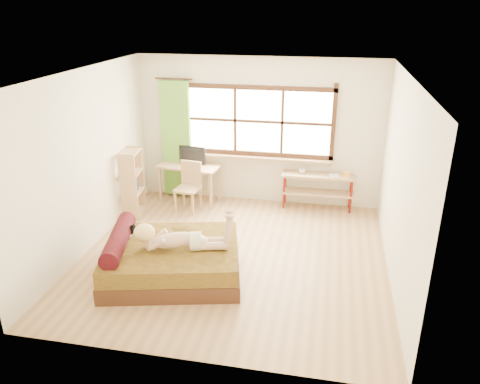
% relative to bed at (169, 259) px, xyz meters
% --- Properties ---
extents(floor, '(4.50, 4.50, 0.00)m').
position_rel_bed_xyz_m(floor, '(0.78, 0.65, -0.25)').
color(floor, '#9E754C').
rests_on(floor, ground).
extents(ceiling, '(4.50, 4.50, 0.00)m').
position_rel_bed_xyz_m(ceiling, '(0.78, 0.65, 2.45)').
color(ceiling, white).
rests_on(ceiling, wall_back).
extents(wall_back, '(4.50, 0.00, 4.50)m').
position_rel_bed_xyz_m(wall_back, '(0.78, 2.90, 1.10)').
color(wall_back, silver).
rests_on(wall_back, floor).
extents(wall_front, '(4.50, 0.00, 4.50)m').
position_rel_bed_xyz_m(wall_front, '(0.78, -1.60, 1.10)').
color(wall_front, silver).
rests_on(wall_front, floor).
extents(wall_left, '(0.00, 4.50, 4.50)m').
position_rel_bed_xyz_m(wall_left, '(-1.47, 0.65, 1.10)').
color(wall_left, silver).
rests_on(wall_left, floor).
extents(wall_right, '(0.00, 4.50, 4.50)m').
position_rel_bed_xyz_m(wall_right, '(3.03, 0.65, 1.10)').
color(wall_right, silver).
rests_on(wall_right, floor).
extents(window, '(2.80, 0.16, 1.46)m').
position_rel_bed_xyz_m(window, '(0.78, 2.87, 1.26)').
color(window, '#FFEDBF').
rests_on(window, wall_back).
extents(curtain, '(0.55, 0.10, 2.20)m').
position_rel_bed_xyz_m(curtain, '(-0.77, 2.78, 0.90)').
color(curtain, '#4B8D26').
rests_on(curtain, wall_back).
extents(bed, '(2.13, 1.85, 0.70)m').
position_rel_bed_xyz_m(bed, '(0.00, 0.00, 0.00)').
color(bed, '#372110').
rests_on(bed, floor).
extents(woman, '(1.34, 0.65, 0.55)m').
position_rel_bed_xyz_m(woman, '(0.19, -0.04, 0.49)').
color(woman, tan).
rests_on(woman, bed).
extents(kitten, '(0.29, 0.17, 0.22)m').
position_rel_bed_xyz_m(kitten, '(-0.68, 0.11, 0.32)').
color(kitten, black).
rests_on(kitten, bed).
extents(desk, '(1.21, 0.69, 0.72)m').
position_rel_bed_xyz_m(desk, '(-0.49, 2.60, 0.37)').
color(desk, tan).
rests_on(desk, floor).
extents(monitor, '(0.61, 0.17, 0.35)m').
position_rel_bed_xyz_m(monitor, '(-0.49, 2.65, 0.64)').
color(monitor, black).
rests_on(monitor, desk).
extents(chair, '(0.46, 0.46, 0.90)m').
position_rel_bed_xyz_m(chair, '(-0.38, 2.24, 0.25)').
color(chair, tan).
rests_on(chair, floor).
extents(pipe_shelf, '(1.32, 0.34, 0.75)m').
position_rel_bed_xyz_m(pipe_shelf, '(1.93, 2.72, 0.23)').
color(pipe_shelf, tan).
rests_on(pipe_shelf, floor).
extents(cup, '(0.12, 0.12, 0.09)m').
position_rel_bed_xyz_m(cup, '(1.62, 2.72, 0.46)').
color(cup, gray).
rests_on(cup, pipe_shelf).
extents(book, '(0.16, 0.22, 0.02)m').
position_rel_bed_xyz_m(book, '(2.12, 2.72, 0.42)').
color(book, gray).
rests_on(book, pipe_shelf).
extents(bookshelf, '(0.35, 0.55, 1.19)m').
position_rel_bed_xyz_m(bookshelf, '(-1.30, 1.83, 0.35)').
color(bookshelf, tan).
rests_on(bookshelf, floor).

